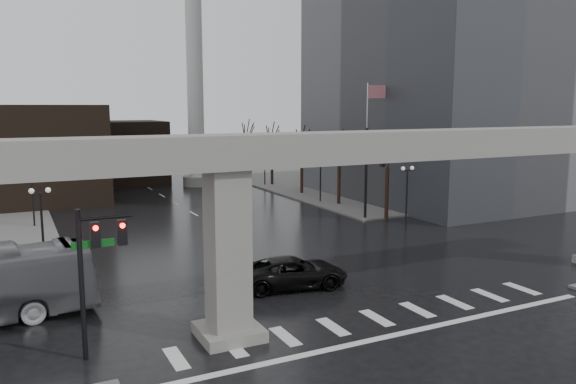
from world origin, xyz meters
name	(u,v)px	position (x,y,z in m)	size (l,w,h in m)	color
ground	(365,311)	(0.00, 0.00, 0.00)	(160.00, 160.00, 0.00)	black
sidewalk_ne	(375,185)	(26.00, 36.00, 0.07)	(28.00, 36.00, 0.15)	#615F5D
elevated_guideway	(390,169)	(1.26, 0.00, 6.88)	(48.00, 2.60, 8.70)	gray
office_tower	(450,0)	(28.00, 26.00, 21.00)	(22.00, 26.00, 42.00)	slate
building_far_left	(20,154)	(-14.00, 42.00, 5.00)	(16.00, 14.00, 10.00)	black
building_far_mid	(122,153)	(-2.00, 52.00, 4.00)	(10.00, 10.00, 8.00)	black
smokestack	(195,77)	(6.00, 46.00, 13.35)	(3.60, 3.60, 30.00)	beige
signal_mast_arm	(329,155)	(8.99, 18.80, 5.83)	(12.12, 0.43, 8.00)	black
signal_left_pole	(95,257)	(-12.25, 0.50, 4.07)	(2.30, 0.30, 6.00)	black
flagpole_assembly	(370,131)	(15.29, 22.00, 7.53)	(2.06, 0.12, 12.00)	silver
lamp_right_0	(407,187)	(13.50, 14.00, 3.47)	(1.22, 0.32, 5.11)	black
lamp_right_1	(320,169)	(13.50, 28.00, 3.47)	(1.22, 0.32, 5.11)	black
lamp_right_2	(265,158)	(13.50, 42.00, 3.47)	(1.22, 0.32, 5.11)	black
lamp_left_0	(41,215)	(-13.50, 14.00, 3.47)	(1.22, 0.32, 5.11)	black
lamp_left_1	(32,186)	(-13.50, 28.00, 3.47)	(1.22, 0.32, 5.11)	black
lamp_left_2	(26,169)	(-13.50, 42.00, 3.47)	(1.22, 0.32, 5.11)	black
tree_right_0	(387,188)	(14.53, 18.02, 2.79)	(1.09, 1.58, 7.50)	black
tree_right_1	(339,177)	(14.53, 26.02, 2.85)	(1.09, 1.61, 7.67)	black
tree_right_2	(302,168)	(14.53, 34.02, 2.91)	(1.10, 1.63, 7.85)	black
tree_right_3	(272,162)	(14.53, 42.02, 2.98)	(1.11, 1.66, 8.02)	black
tree_right_4	(248,156)	(14.53, 50.02, 3.04)	(1.12, 1.69, 8.19)	black
pickup_truck	(293,272)	(-1.43, 4.84, 0.83)	(2.76, 5.99, 1.66)	black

